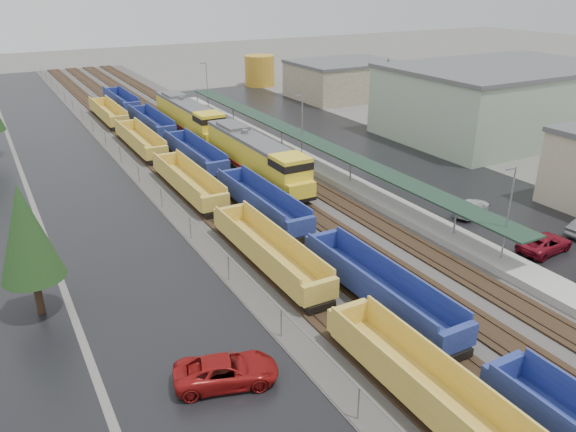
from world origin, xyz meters
name	(u,v)px	position (x,y,z in m)	size (l,w,h in m)	color
ballast_strip	(197,152)	(0.00, 60.00, 0.04)	(20.00, 160.00, 0.08)	#302D2B
trackbed	(197,151)	(0.00, 60.00, 0.16)	(14.60, 160.00, 0.22)	black
west_parking_lot	(73,170)	(-15.00, 60.00, 0.01)	(10.00, 160.00, 0.02)	black
east_commuter_lot	(366,151)	(19.00, 50.00, 0.01)	(16.00, 100.00, 0.02)	black
station_platform	(302,156)	(9.50, 50.01, 0.73)	(3.00, 80.00, 8.00)	#9E9B93
chainlink_fence	(123,153)	(-9.50, 58.44, 1.61)	(0.08, 160.04, 2.02)	gray
industrial_buildings	(501,108)	(37.76, 45.85, 4.25)	(32.52, 75.30, 9.50)	tan
distant_hills	(168,35)	(44.79, 210.68, 0.00)	(301.00, 140.00, 25.20)	#44513F
tree_west_near	(26,233)	(-22.00, 30.00, 5.82)	(3.96, 3.96, 9.00)	#332316
tree_east	(387,84)	(28.00, 58.00, 6.47)	(4.40, 4.40, 10.00)	#332316
locomotive_lead	(257,157)	(2.00, 46.82, 2.53)	(3.20, 21.08, 4.77)	black
locomotive_trail	(189,118)	(2.00, 67.82, 2.53)	(3.20, 21.08, 4.77)	black
well_string_yellow	(222,213)	(-6.00, 37.40, 1.20)	(2.73, 104.34, 2.42)	gold
well_string_blue	(261,203)	(-2.00, 37.73, 1.21)	(2.76, 120.23, 2.45)	navy
storage_tank	(260,71)	(27.76, 98.08, 2.98)	(5.96, 5.96, 5.96)	gold
parked_car_west_c	(226,371)	(-14.10, 17.75, 0.78)	(5.65, 2.60, 1.57)	maroon
parked_car_east_b	(545,244)	(14.52, 20.01, 0.71)	(5.11, 2.35, 1.42)	maroon
parked_car_east_c	(472,207)	(15.16, 28.44, 0.70)	(4.84, 1.97, 1.40)	silver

